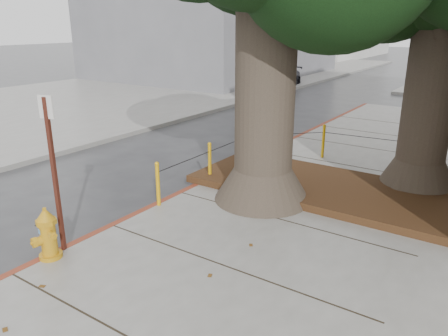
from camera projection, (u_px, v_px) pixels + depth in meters
name	position (u px, v px, depth m)	size (l,w,h in m)	color
ground	(196.00, 263.00, 7.14)	(140.00, 140.00, 0.00)	#28282B
sidewalk_opposite	(100.00, 97.00, 22.43)	(14.00, 60.00, 0.15)	slate
curb_red	(194.00, 189.00, 10.15)	(0.14, 26.00, 0.16)	maroon
planter_bed	(336.00, 190.00, 9.65)	(6.40, 2.60, 0.16)	black
bollard_ring	(276.00, 153.00, 10.82)	(3.79, 5.39, 0.95)	#D99C0C
fire_hydrant	(47.00, 234.00, 6.90)	(0.46, 0.45, 0.87)	orange
signpost	(53.00, 166.00, 6.83)	(0.25, 0.09, 2.57)	#471911
car_dark	(279.00, 78.00, 25.94)	(1.63, 4.02, 1.17)	black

